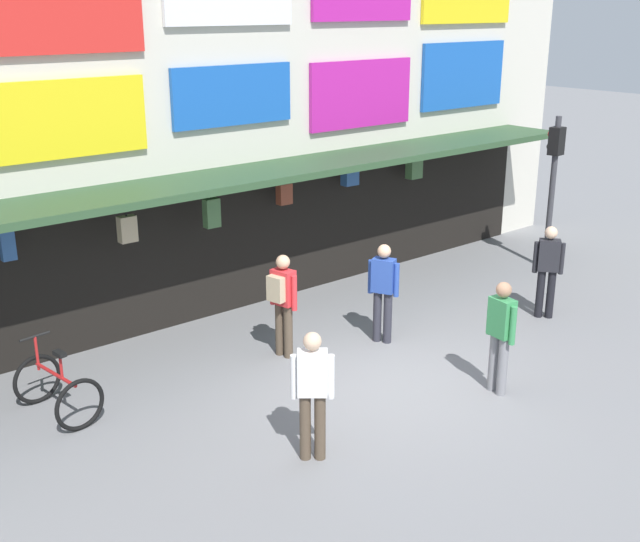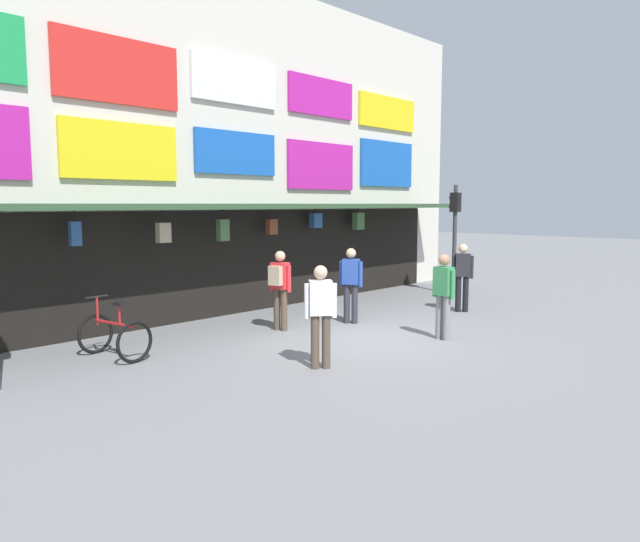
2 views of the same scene
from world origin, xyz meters
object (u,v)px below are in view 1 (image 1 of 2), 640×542
(traffic_light_far, at_px, (554,168))
(bicycle_parked, at_px, (57,389))
(pedestrian_in_blue, at_px, (548,264))
(pedestrian_in_black, at_px, (501,331))
(pedestrian_in_yellow, at_px, (312,389))
(pedestrian_in_red, at_px, (383,288))
(pedestrian_in_white, at_px, (282,298))

(traffic_light_far, relative_size, bicycle_parked, 2.57)
(pedestrian_in_blue, bearing_deg, pedestrian_in_black, -156.31)
(pedestrian_in_blue, relative_size, pedestrian_in_yellow, 1.00)
(pedestrian_in_black, height_order, pedestrian_in_red, same)
(pedestrian_in_white, xyz_separation_m, pedestrian_in_red, (1.61, -0.59, -0.04))
(pedestrian_in_blue, bearing_deg, pedestrian_in_red, 160.75)
(pedestrian_in_blue, bearing_deg, pedestrian_in_yellow, -170.89)
(pedestrian_in_blue, distance_m, pedestrian_in_black, 3.26)
(traffic_light_far, relative_size, pedestrian_in_yellow, 1.90)
(pedestrian_in_white, bearing_deg, pedestrian_in_yellow, -120.32)
(bicycle_parked, bearing_deg, pedestrian_in_black, -33.25)
(bicycle_parked, height_order, pedestrian_in_white, pedestrian_in_white)
(traffic_light_far, bearing_deg, pedestrian_in_red, -173.71)
(pedestrian_in_black, distance_m, pedestrian_in_yellow, 3.17)
(traffic_light_far, relative_size, pedestrian_in_black, 1.90)
(pedestrian_in_yellow, bearing_deg, traffic_light_far, 17.16)
(traffic_light_far, height_order, pedestrian_in_blue, traffic_light_far)
(traffic_light_far, xyz_separation_m, bicycle_parked, (-10.47, 0.41, -1.75))
(pedestrian_in_yellow, bearing_deg, pedestrian_in_red, 32.92)
(pedestrian_in_yellow, relative_size, pedestrian_in_white, 1.00)
(pedestrian_in_white, relative_size, pedestrian_in_red, 1.00)
(pedestrian_in_red, bearing_deg, traffic_light_far, 6.29)
(pedestrian_in_black, bearing_deg, pedestrian_in_red, 90.34)
(pedestrian_in_blue, height_order, pedestrian_in_yellow, same)
(pedestrian_in_yellow, bearing_deg, pedestrian_in_blue, 9.11)
(pedestrian_in_blue, xyz_separation_m, pedestrian_in_black, (-2.99, -1.31, -0.04))
(bicycle_parked, xyz_separation_m, pedestrian_in_blue, (8.12, -2.05, 0.59))
(bicycle_parked, relative_size, pedestrian_in_black, 0.74)
(traffic_light_far, xyz_separation_m, pedestrian_in_blue, (-2.35, -1.64, -1.16))
(pedestrian_in_white, bearing_deg, traffic_light_far, 0.04)
(bicycle_parked, xyz_separation_m, pedestrian_in_white, (3.50, -0.42, 0.59))
(pedestrian_in_blue, relative_size, pedestrian_in_black, 1.00)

